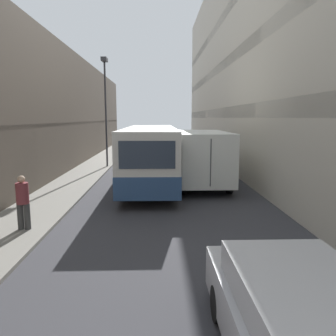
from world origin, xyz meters
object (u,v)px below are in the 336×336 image
object	(u,v)px
car_hatchback	(304,329)
pedestrian	(23,201)
bus	(151,154)
street_lamp	(105,93)
box_truck	(200,154)

from	to	relation	value
car_hatchback	pedestrian	world-z (taller)	pedestrian
bus	street_lamp	bearing A→B (deg)	118.91
pedestrian	street_lamp	size ratio (longest dim) A/B	0.23
car_hatchback	bus	world-z (taller)	bus
bus	pedestrian	distance (m)	8.07
car_hatchback	box_truck	size ratio (longest dim) A/B	0.61
car_hatchback	pedestrian	bearing A→B (deg)	135.45
box_truck	street_lamp	world-z (taller)	street_lamp
box_truck	bus	bearing A→B (deg)	-179.07
bus	box_truck	xyz separation A→B (m)	(2.53, 0.04, -0.03)
bus	pedestrian	size ratio (longest dim) A/B	6.50
pedestrian	street_lamp	distance (m)	13.46
bus	box_truck	bearing A→B (deg)	0.93
box_truck	street_lamp	distance (m)	8.67
car_hatchback	box_truck	xyz separation A→B (m)	(0.30, 12.98, 0.79)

